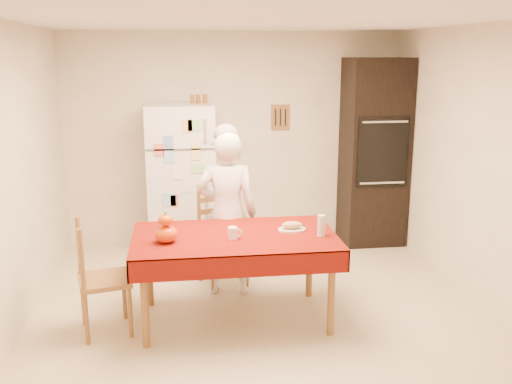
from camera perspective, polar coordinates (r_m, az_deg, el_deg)
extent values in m
plane|color=#C7B38F|center=(5.09, 0.55, -12.46)|extent=(4.50, 4.50, 0.00)
cube|color=#F2E3CC|center=(6.87, -2.14, 5.36)|extent=(4.00, 0.02, 2.50)
cube|color=#F2E3CC|center=(2.56, 7.99, -9.15)|extent=(4.00, 0.02, 2.50)
cube|color=#F2E3CC|center=(4.81, -23.68, 0.64)|extent=(0.02, 4.50, 2.50)
cube|color=#F2E3CC|center=(5.34, 22.36, 1.94)|extent=(0.02, 4.50, 2.50)
cube|color=white|center=(4.58, 0.63, 16.93)|extent=(4.00, 4.50, 0.02)
cube|color=brown|center=(6.90, 2.44, 7.48)|extent=(0.22, 0.02, 0.30)
cube|color=white|center=(6.55, -7.46, 1.28)|extent=(0.75, 0.70, 1.70)
cube|color=silver|center=(6.09, -5.12, 6.15)|extent=(0.03, 0.03, 0.25)
cube|color=silver|center=(6.23, -4.97, -0.71)|extent=(0.03, 0.03, 0.60)
cube|color=black|center=(6.94, 11.69, 3.91)|extent=(0.70, 0.60, 2.20)
cube|color=black|center=(6.64, 12.59, 3.88)|extent=(0.59, 0.02, 0.80)
cylinder|color=brown|center=(4.56, -11.08, -11.02)|extent=(0.06, 0.06, 0.71)
cylinder|color=brown|center=(5.28, -10.63, -7.51)|extent=(0.06, 0.06, 0.71)
cylinder|color=brown|center=(4.70, 7.54, -10.10)|extent=(0.06, 0.06, 0.71)
cylinder|color=brown|center=(5.40, 5.37, -6.83)|extent=(0.06, 0.06, 0.71)
cube|color=brown|center=(4.79, -2.15, -4.69)|extent=(1.60, 0.90, 0.04)
cube|color=#620A05|center=(4.79, -2.15, -4.40)|extent=(1.70, 1.00, 0.01)
cylinder|color=brown|center=(5.50, -4.35, -7.98)|extent=(0.04, 0.04, 0.43)
cylinder|color=brown|center=(5.80, -5.60, -6.86)|extent=(0.04, 0.04, 0.43)
cylinder|color=brown|center=(5.63, -0.91, -7.41)|extent=(0.04, 0.04, 0.43)
cylinder|color=brown|center=(5.92, -2.32, -6.35)|extent=(0.04, 0.04, 0.43)
cube|color=brown|center=(5.63, -3.33, -4.90)|extent=(0.52, 0.51, 0.04)
cube|color=brown|center=(5.71, -4.02, -2.03)|extent=(0.35, 0.14, 0.50)
cylinder|color=brown|center=(4.79, -12.46, -11.70)|extent=(0.04, 0.04, 0.43)
cylinder|color=brown|center=(4.76, -16.60, -12.10)|extent=(0.04, 0.04, 0.43)
cylinder|color=brown|center=(5.11, -13.03, -10.04)|extent=(0.04, 0.04, 0.43)
cylinder|color=brown|center=(5.09, -16.88, -10.40)|extent=(0.04, 0.04, 0.43)
cube|color=brown|center=(4.84, -14.91, -8.51)|extent=(0.48, 0.50, 0.04)
cube|color=brown|center=(4.75, -17.15, -5.89)|extent=(0.11, 0.36, 0.50)
imported|color=silver|center=(5.34, -2.92, -2.18)|extent=(0.62, 0.45, 1.57)
cylinder|color=white|center=(4.67, -2.36, -4.13)|extent=(0.08, 0.08, 0.10)
ellipsoid|color=#D43904|center=(4.64, -8.97, -4.17)|extent=(0.19, 0.19, 0.14)
ellipsoid|color=red|center=(4.61, -9.03, -2.79)|extent=(0.12, 0.12, 0.09)
cylinder|color=silver|center=(4.77, 6.55, -3.35)|extent=(0.07, 0.07, 0.18)
cylinder|color=white|center=(4.91, 3.61, -3.77)|extent=(0.24, 0.24, 0.02)
ellipsoid|color=tan|center=(4.90, 3.62, -3.32)|extent=(0.18, 0.10, 0.06)
cylinder|color=brown|center=(6.47, -6.39, 9.23)|extent=(0.05, 0.05, 0.10)
cylinder|color=brown|center=(6.47, -5.80, 9.24)|extent=(0.05, 0.05, 0.10)
cylinder|color=brown|center=(6.47, -5.12, 9.26)|extent=(0.05, 0.05, 0.10)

